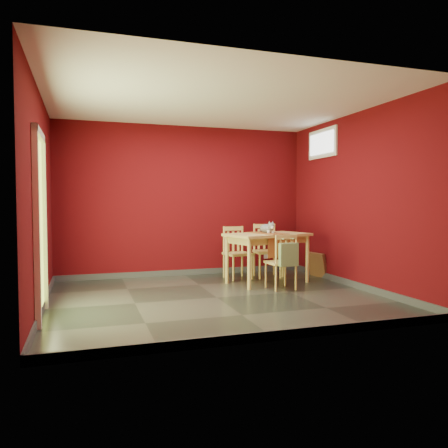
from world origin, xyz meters
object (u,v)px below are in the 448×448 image
object	(u,v)px
chair_far_left	(237,252)
chair_far_right	(266,250)
dining_table	(267,240)
cat	(267,227)
chair_near	(282,261)
picture_frame	(317,265)
tote_bag	(289,255)

from	to	relation	value
chair_far_left	chair_far_right	world-z (taller)	chair_far_right
chair_far_left	dining_table	bearing A→B (deg)	-60.69
cat	chair_far_right	bearing A→B (deg)	51.30
dining_table	chair_far_right	bearing A→B (deg)	67.86
chair_near	chair_far_right	bearing A→B (deg)	78.14
chair_near	cat	xyz separation A→B (m)	(0.03, 0.65, 0.49)
chair_far_left	picture_frame	xyz separation A→B (m)	(1.40, -0.33, -0.24)
chair_far_left	chair_far_right	bearing A→B (deg)	0.31
chair_far_left	chair_near	world-z (taller)	chair_far_left
dining_table	picture_frame	distance (m)	1.21
chair_far_left	picture_frame	world-z (taller)	chair_far_left
chair_far_right	tote_bag	size ratio (longest dim) A/B	2.30
dining_table	chair_far_left	xyz separation A→B (m)	(-0.33, 0.58, -0.25)
dining_table	cat	distance (m)	0.23
cat	tote_bag	bearing A→B (deg)	-107.13
picture_frame	cat	bearing A→B (deg)	-171.51
chair_far_right	tote_bag	xyz separation A→B (m)	(-0.23, -1.35, 0.08)
dining_table	chair_near	distance (m)	0.62
dining_table	picture_frame	bearing A→B (deg)	13.38
dining_table	chair_far_left	size ratio (longest dim) A/B	1.61
dining_table	chair_near	world-z (taller)	chair_near
tote_bag	cat	xyz separation A→B (m)	(0.02, 0.86, 0.37)
dining_table	chair_far_left	world-z (taller)	chair_far_left
dining_table	chair_near	size ratio (longest dim) A/B	1.72
chair_far_left	cat	xyz separation A→B (m)	(0.36, -0.48, 0.46)
chair_near	tote_bag	xyz separation A→B (m)	(0.01, -0.21, 0.12)
chair_far_left	picture_frame	distance (m)	1.46
dining_table	chair_far_left	distance (m)	0.71
picture_frame	chair_far_right	bearing A→B (deg)	158.46
chair_far_left	chair_near	xyz separation A→B (m)	(0.33, -1.14, -0.03)
chair_far_right	cat	xyz separation A→B (m)	(-0.21, -0.49, 0.44)
picture_frame	dining_table	bearing A→B (deg)	-166.62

